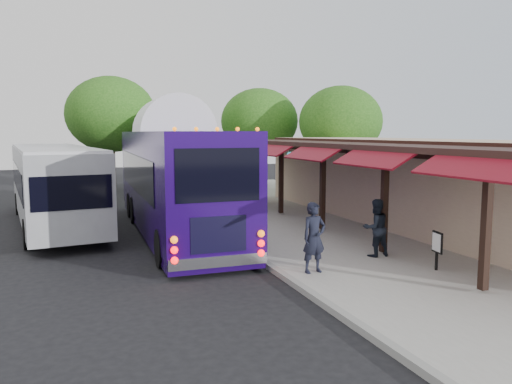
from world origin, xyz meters
name	(u,v)px	position (x,y,z in m)	size (l,w,h in m)	color
ground	(270,270)	(0.00, 0.00, 0.00)	(90.00, 90.00, 0.00)	black
sidewalk	(350,230)	(5.00, 4.00, 0.07)	(10.00, 40.00, 0.15)	#9E9B93
curb	(229,239)	(0.05, 4.00, 0.07)	(0.20, 40.00, 0.16)	gray
station_shelter	(422,182)	(8.38, 4.00, 1.85)	(8.15, 20.00, 3.60)	tan
coach_bus	(174,175)	(-1.45, 6.28, 2.26)	(2.99, 13.22, 4.21)	#22075A
city_bus	(53,182)	(-5.90, 9.64, 1.83)	(4.13, 12.56, 3.31)	#919399
ped_a	(314,238)	(0.84, -1.07, 1.10)	(0.69, 0.45, 1.90)	black
ped_b	(376,228)	(3.40, -0.13, 1.03)	(0.85, 0.66, 1.75)	black
ped_c	(252,189)	(3.11, 9.98, 1.14)	(1.16, 0.48, 1.98)	black
ped_d	(252,190)	(3.40, 10.77, 0.99)	(1.09, 0.62, 1.68)	black
sign_board	(437,244)	(4.08, -2.05, 0.87)	(0.13, 0.48, 1.07)	black
tree_left	(171,136)	(0.75, 18.44, 3.70)	(4.34, 4.34, 5.55)	#382314
tree_mid	(260,121)	(7.51, 20.62, 4.67)	(5.47, 5.47, 7.00)	#382314
tree_right	(340,122)	(11.28, 15.80, 4.59)	(5.38, 5.38, 6.88)	#382314
tree_far	(111,114)	(-2.51, 22.28, 5.09)	(5.96, 5.96, 7.63)	#382314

